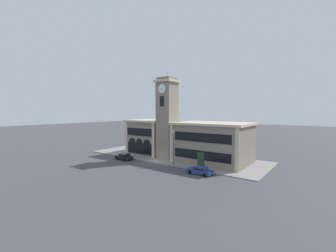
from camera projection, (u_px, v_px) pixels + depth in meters
name	position (u px, v px, depth m)	size (l,w,h in m)	color
ground_plane	(153.00, 163.00, 46.25)	(300.00, 300.00, 0.00)	#424247
sidewalk_kerb	(174.00, 157.00, 52.20)	(41.55, 14.91, 0.15)	gray
clock_tower	(167.00, 118.00, 49.40)	(4.33, 4.33, 19.13)	gray
town_hall_left_wing	(153.00, 136.00, 56.28)	(10.00, 10.70, 8.48)	gray
town_hall_right_wing	(213.00, 142.00, 46.62)	(15.36, 10.70, 8.31)	gray
parked_car_near	(124.00, 156.00, 49.15)	(4.04, 1.95, 1.37)	black
parked_car_mid	(200.00, 170.00, 37.93)	(4.42, 1.93, 1.27)	navy
street_lamp	(173.00, 143.00, 43.71)	(0.36, 0.36, 6.70)	#4C4C51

